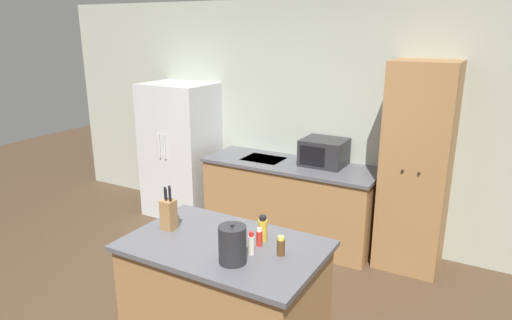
# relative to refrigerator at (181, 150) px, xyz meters

# --- Properties ---
(wall_back) EXTENTS (7.20, 0.06, 2.60)m
(wall_back) POSITION_rel_refrigerator_xyz_m (1.62, 0.36, 0.47)
(wall_back) COLOR #9EA393
(wall_back) RESTS_ON ground_plane
(refrigerator) EXTENTS (0.83, 0.68, 1.66)m
(refrigerator) POSITION_rel_refrigerator_xyz_m (0.00, 0.00, 0.00)
(refrigerator) COLOR #B7BABC
(refrigerator) RESTS_ON ground_plane
(back_counter) EXTENTS (1.92, 0.69, 0.89)m
(back_counter) POSITION_rel_refrigerator_xyz_m (1.51, 0.00, -0.38)
(back_counter) COLOR olive
(back_counter) RESTS_ON ground_plane
(pantry_cabinet) EXTENTS (0.60, 0.56, 2.02)m
(pantry_cabinet) POSITION_rel_refrigerator_xyz_m (2.81, 0.06, 0.18)
(pantry_cabinet) COLOR olive
(pantry_cabinet) RESTS_ON ground_plane
(kitchen_island) EXTENTS (1.31, 0.83, 0.94)m
(kitchen_island) POSITION_rel_refrigerator_xyz_m (1.99, -2.04, -0.36)
(kitchen_island) COLOR olive
(kitchen_island) RESTS_ON ground_plane
(microwave) EXTENTS (0.46, 0.40, 0.28)m
(microwave) POSITION_rel_refrigerator_xyz_m (1.85, 0.11, 0.20)
(microwave) COLOR #232326
(microwave) RESTS_ON back_counter
(knife_block) EXTENTS (0.09, 0.09, 0.32)m
(knife_block) POSITION_rel_refrigerator_xyz_m (1.53, -2.04, 0.22)
(knife_block) COLOR olive
(knife_block) RESTS_ON kitchen_island
(spice_bottle_tall_dark) EXTENTS (0.04, 0.04, 0.15)m
(spice_bottle_tall_dark) POSITION_rel_refrigerator_xyz_m (2.22, -2.08, 0.18)
(spice_bottle_tall_dark) COLOR beige
(spice_bottle_tall_dark) RESTS_ON kitchen_island
(spice_bottle_short_red) EXTENTS (0.05, 0.05, 0.13)m
(spice_bottle_short_red) POSITION_rel_refrigerator_xyz_m (2.39, -2.00, 0.17)
(spice_bottle_short_red) COLOR #563319
(spice_bottle_short_red) RESTS_ON kitchen_island
(spice_bottle_amber_oil) EXTENTS (0.06, 0.06, 0.18)m
(spice_bottle_amber_oil) POSITION_rel_refrigerator_xyz_m (2.19, -1.88, 0.19)
(spice_bottle_amber_oil) COLOR gold
(spice_bottle_amber_oil) RESTS_ON kitchen_island
(spice_bottle_green_herb) EXTENTS (0.06, 0.06, 0.12)m
(spice_bottle_green_herb) POSITION_rel_refrigerator_xyz_m (2.08, -1.97, 0.16)
(spice_bottle_green_herb) COLOR #563319
(spice_bottle_green_herb) RESTS_ON kitchen_island
(spice_bottle_pale_salt) EXTENTS (0.04, 0.04, 0.12)m
(spice_bottle_pale_salt) POSITION_rel_refrigerator_xyz_m (2.21, -1.95, 0.17)
(spice_bottle_pale_salt) COLOR #B2281E
(spice_bottle_pale_salt) RESTS_ON kitchen_island
(kettle) EXTENTS (0.17, 0.17, 0.26)m
(kettle) POSITION_rel_refrigerator_xyz_m (2.17, -2.22, 0.23)
(kettle) COLOR #232326
(kettle) RESTS_ON kitchen_island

